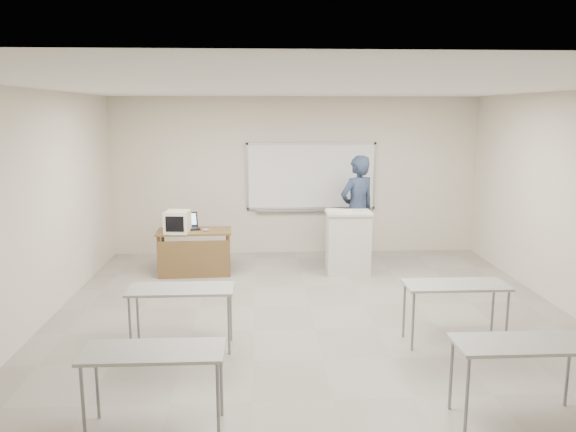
{
  "coord_description": "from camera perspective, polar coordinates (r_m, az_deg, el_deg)",
  "views": [
    {
      "loc": [
        -0.69,
        -6.71,
        2.71
      ],
      "look_at": [
        -0.24,
        2.2,
        1.05
      ],
      "focal_mm": 35.0,
      "sensor_mm": 36.0,
      "label": 1
    }
  ],
  "objects": [
    {
      "name": "student_desks",
      "position": [
        5.77,
        4.19,
        -10.2
      ],
      "size": [
        4.4,
        2.2,
        0.73
      ],
      "color": "gray",
      "rests_on": "floor"
    },
    {
      "name": "instructor_desk",
      "position": [
        9.52,
        -9.54,
        -2.97
      ],
      "size": [
        1.24,
        0.62,
        0.75
      ],
      "rotation": [
        0.0,
        0.0,
        0.04
      ],
      "color": "brown",
      "rests_on": "floor"
    },
    {
      "name": "podium",
      "position": [
        9.58,
        6.12,
        -2.67
      ],
      "size": [
        0.76,
        0.55,
        1.07
      ],
      "rotation": [
        0.0,
        0.0,
        -0.02
      ],
      "color": "silver",
      "rests_on": "floor"
    },
    {
      "name": "presenter",
      "position": [
        10.17,
        7.05,
        0.64
      ],
      "size": [
        0.85,
        0.75,
        1.96
      ],
      "primitive_type": "imported",
      "rotation": [
        0.0,
        0.0,
        3.63
      ],
      "color": "black",
      "rests_on": "floor"
    },
    {
      "name": "crt_monitor",
      "position": [
        9.45,
        -11.14,
        -0.56
      ],
      "size": [
        0.39,
        0.44,
        0.37
      ],
      "rotation": [
        0.0,
        0.0,
        -0.08
      ],
      "color": "beige",
      "rests_on": "instructor_desk"
    },
    {
      "name": "floor",
      "position": [
        7.27,
        2.79,
        -11.43
      ],
      "size": [
        7.0,
        8.0,
        0.01
      ],
      "primitive_type": "cube",
      "color": "gray",
      "rests_on": "ground"
    },
    {
      "name": "mouse",
      "position": [
        9.49,
        -8.36,
        -1.39
      ],
      "size": [
        0.12,
        0.11,
        0.04
      ],
      "primitive_type": "ellipsoid",
      "rotation": [
        0.0,
        0.0,
        -0.43
      ],
      "color": "#A5A7AD",
      "rests_on": "instructor_desk"
    },
    {
      "name": "keyboard",
      "position": [
        9.52,
        5.21,
        0.61
      ],
      "size": [
        0.49,
        0.28,
        0.03
      ],
      "primitive_type": "cube",
      "rotation": [
        0.0,
        0.0,
        -0.29
      ],
      "color": "beige",
      "rests_on": "podium"
    },
    {
      "name": "laptop",
      "position": [
        9.7,
        -10.03,
        -0.94
      ],
      "size": [
        0.36,
        0.33,
        0.27
      ],
      "rotation": [
        0.0,
        0.0,
        0.27
      ],
      "color": "black",
      "rests_on": "instructor_desk"
    },
    {
      "name": "whiteboard",
      "position": [
        10.79,
        2.37,
        3.96
      ],
      "size": [
        2.48,
        0.1,
        1.31
      ],
      "color": "white",
      "rests_on": "floor"
    }
  ]
}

